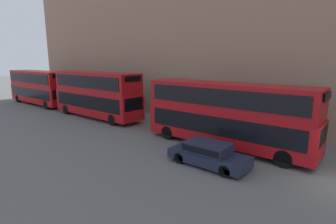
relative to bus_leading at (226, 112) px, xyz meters
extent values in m
cube|color=#A80F14|center=(0.00, 0.01, -0.94)|extent=(2.55, 11.30, 2.13)
cube|color=#A80F14|center=(0.00, 0.01, 1.02)|extent=(2.50, 11.07, 1.79)
cube|color=black|center=(0.00, 0.01, -0.69)|extent=(2.59, 10.39, 1.19)
cube|color=black|center=(0.00, 0.01, 1.10)|extent=(2.59, 10.39, 1.07)
cube|color=black|center=(0.00, -5.61, -0.52)|extent=(2.17, 0.06, 1.06)
cube|color=black|center=(0.00, -5.61, 1.55)|extent=(1.78, 0.06, 0.43)
cylinder|color=black|center=(-1.12, -4.04, -1.86)|extent=(0.30, 1.00, 1.00)
cylinder|color=black|center=(1.13, -4.04, -1.86)|extent=(0.30, 1.00, 1.00)
cylinder|color=black|center=(-1.12, 4.05, -1.86)|extent=(0.30, 1.00, 1.00)
cylinder|color=black|center=(1.13, 4.05, -1.86)|extent=(0.30, 1.00, 1.00)
cube|color=#A80F14|center=(0.00, 14.20, -0.88)|extent=(2.55, 10.85, 2.26)
cube|color=#A80F14|center=(0.00, 14.20, 1.21)|extent=(2.50, 10.63, 1.91)
cube|color=black|center=(0.00, 14.20, -0.61)|extent=(2.59, 9.98, 1.27)
cube|color=black|center=(0.00, 14.20, 1.30)|extent=(2.59, 9.98, 1.15)
cube|color=black|center=(0.00, 8.81, -0.42)|extent=(2.17, 0.06, 1.13)
cube|color=black|center=(0.00, 8.81, 1.78)|extent=(1.78, 0.06, 0.46)
cylinder|color=black|center=(-1.12, 10.38, -1.86)|extent=(0.30, 1.00, 1.00)
cylinder|color=black|center=(1.13, 10.38, -1.86)|extent=(0.30, 1.00, 1.00)
cylinder|color=black|center=(-1.12, 18.02, -1.86)|extent=(0.30, 1.00, 1.00)
cylinder|color=black|center=(1.13, 18.02, -1.86)|extent=(0.30, 1.00, 1.00)
cube|color=#A80F14|center=(0.00, 26.43, -0.97)|extent=(2.55, 11.19, 2.07)
cube|color=#A80F14|center=(0.00, 26.43, 0.99)|extent=(2.50, 10.97, 1.86)
cube|color=black|center=(0.00, 26.43, -0.73)|extent=(2.59, 10.30, 1.16)
cube|color=black|center=(0.00, 26.43, 1.09)|extent=(2.59, 10.30, 1.12)
cube|color=black|center=(0.00, 20.86, -0.56)|extent=(2.17, 0.06, 1.03)
cube|color=black|center=(0.00, 20.86, 1.55)|extent=(1.78, 0.06, 0.45)
cylinder|color=black|center=(-1.12, 22.43, -1.86)|extent=(0.30, 1.00, 1.00)
cylinder|color=black|center=(1.13, 22.43, -1.86)|extent=(0.30, 1.00, 1.00)
cylinder|color=black|center=(-1.12, 30.42, -1.86)|extent=(0.30, 1.00, 1.00)
cylinder|color=black|center=(1.13, 30.42, -1.86)|extent=(0.30, 1.00, 1.00)
cube|color=#1E2338|center=(-3.40, -0.76, -1.90)|extent=(1.88, 4.43, 0.55)
cube|color=#1E2338|center=(-3.40, -0.65, -1.35)|extent=(1.65, 2.43, 0.54)
cube|color=black|center=(-3.40, -0.65, -1.32)|extent=(1.69, 2.31, 0.35)
cylinder|color=black|center=(-4.23, -2.18, -2.04)|extent=(0.22, 0.64, 0.64)
cylinder|color=black|center=(-2.57, -2.18, -2.04)|extent=(0.22, 0.64, 0.64)
cylinder|color=black|center=(-4.23, 0.66, -2.04)|extent=(0.22, 0.64, 0.64)
cylinder|color=black|center=(-2.57, 0.66, -2.04)|extent=(0.22, 0.64, 0.64)
cylinder|color=maroon|center=(2.33, 0.79, -1.56)|extent=(0.36, 0.36, 1.59)
sphere|color=tan|center=(2.33, 0.79, -0.66)|extent=(0.22, 0.22, 0.22)
camera|label=1|loc=(-15.44, -7.69, 3.44)|focal=28.00mm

